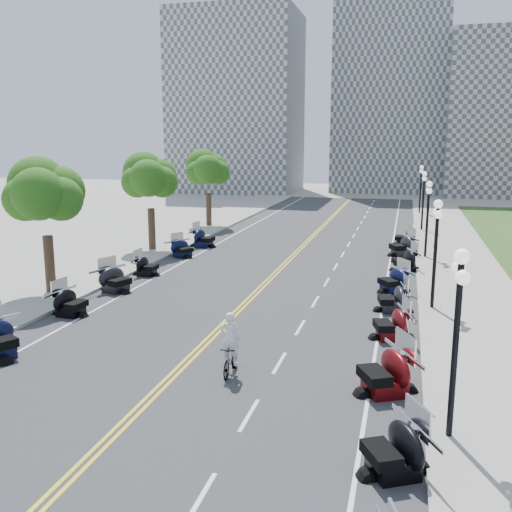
# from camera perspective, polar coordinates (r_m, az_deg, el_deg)

# --- Properties ---
(ground) EXTENTS (160.00, 160.00, 0.00)m
(ground) POSITION_cam_1_polar(r_m,az_deg,el_deg) (24.78, -2.90, -6.56)
(ground) COLOR gray
(road) EXTENTS (16.00, 90.00, 0.01)m
(road) POSITION_cam_1_polar(r_m,az_deg,el_deg) (34.10, 2.20, -1.50)
(road) COLOR #333335
(road) RESTS_ON ground
(centerline_yellow_a) EXTENTS (0.12, 90.00, 0.00)m
(centerline_yellow_a) POSITION_cam_1_polar(r_m,az_deg,el_deg) (34.12, 2.01, -1.48)
(centerline_yellow_a) COLOR yellow
(centerline_yellow_a) RESTS_ON road
(centerline_yellow_b) EXTENTS (0.12, 90.00, 0.00)m
(centerline_yellow_b) POSITION_cam_1_polar(r_m,az_deg,el_deg) (34.07, 2.40, -1.50)
(centerline_yellow_b) COLOR yellow
(centerline_yellow_b) RESTS_ON road
(edge_line_north) EXTENTS (0.12, 90.00, 0.00)m
(edge_line_north) POSITION_cam_1_polar(r_m,az_deg,el_deg) (33.33, 13.01, -2.09)
(edge_line_north) COLOR white
(edge_line_north) RESTS_ON road
(edge_line_south) EXTENTS (0.12, 90.00, 0.00)m
(edge_line_south) POSITION_cam_1_polar(r_m,az_deg,el_deg) (36.00, -7.79, -0.89)
(edge_line_south) COLOR white
(edge_line_south) RESTS_ON road
(lane_dash_3) EXTENTS (0.12, 2.00, 0.00)m
(lane_dash_3) POSITION_cam_1_polar(r_m,az_deg,el_deg) (13.56, -5.61, -23.01)
(lane_dash_3) COLOR white
(lane_dash_3) RESTS_ON road
(lane_dash_4) EXTENTS (0.12, 2.00, 0.00)m
(lane_dash_4) POSITION_cam_1_polar(r_m,az_deg,el_deg) (16.83, -0.70, -15.60)
(lane_dash_4) COLOR white
(lane_dash_4) RESTS_ON road
(lane_dash_5) EXTENTS (0.12, 2.00, 0.00)m
(lane_dash_5) POSITION_cam_1_polar(r_m,az_deg,el_deg) (20.36, 2.36, -10.62)
(lane_dash_5) COLOR white
(lane_dash_5) RESTS_ON road
(lane_dash_6) EXTENTS (0.12, 2.00, 0.00)m
(lane_dash_6) POSITION_cam_1_polar(r_m,az_deg,el_deg) (24.04, 4.44, -7.12)
(lane_dash_6) COLOR white
(lane_dash_6) RESTS_ON road
(lane_dash_7) EXTENTS (0.12, 2.00, 0.00)m
(lane_dash_7) POSITION_cam_1_polar(r_m,az_deg,el_deg) (27.81, 5.94, -4.55)
(lane_dash_7) COLOR white
(lane_dash_7) RESTS_ON road
(lane_dash_8) EXTENTS (0.12, 2.00, 0.00)m
(lane_dash_8) POSITION_cam_1_polar(r_m,az_deg,el_deg) (31.64, 7.07, -2.60)
(lane_dash_8) COLOR white
(lane_dash_8) RESTS_ON road
(lane_dash_9) EXTENTS (0.12, 2.00, 0.00)m
(lane_dash_9) POSITION_cam_1_polar(r_m,az_deg,el_deg) (35.50, 7.96, -1.07)
(lane_dash_9) COLOR white
(lane_dash_9) RESTS_ON road
(lane_dash_10) EXTENTS (0.12, 2.00, 0.00)m
(lane_dash_10) POSITION_cam_1_polar(r_m,az_deg,el_deg) (39.39, 8.67, 0.16)
(lane_dash_10) COLOR white
(lane_dash_10) RESTS_ON road
(lane_dash_11) EXTENTS (0.12, 2.00, 0.00)m
(lane_dash_11) POSITION_cam_1_polar(r_m,az_deg,el_deg) (43.30, 9.25, 1.17)
(lane_dash_11) COLOR white
(lane_dash_11) RESTS_ON road
(lane_dash_12) EXTENTS (0.12, 2.00, 0.00)m
(lane_dash_12) POSITION_cam_1_polar(r_m,az_deg,el_deg) (47.23, 9.74, 2.01)
(lane_dash_12) COLOR white
(lane_dash_12) RESTS_ON road
(lane_dash_13) EXTENTS (0.12, 2.00, 0.00)m
(lane_dash_13) POSITION_cam_1_polar(r_m,az_deg,el_deg) (51.17, 10.15, 2.72)
(lane_dash_13) COLOR white
(lane_dash_13) RESTS_ON road
(lane_dash_14) EXTENTS (0.12, 2.00, 0.00)m
(lane_dash_14) POSITION_cam_1_polar(r_m,az_deg,el_deg) (55.11, 10.50, 3.33)
(lane_dash_14) COLOR white
(lane_dash_14) RESTS_ON road
(lane_dash_15) EXTENTS (0.12, 2.00, 0.00)m
(lane_dash_15) POSITION_cam_1_polar(r_m,az_deg,el_deg) (59.07, 10.80, 3.85)
(lane_dash_15) COLOR white
(lane_dash_15) RESTS_ON road
(lane_dash_16) EXTENTS (0.12, 2.00, 0.00)m
(lane_dash_16) POSITION_cam_1_polar(r_m,az_deg,el_deg) (63.03, 11.07, 4.32)
(lane_dash_16) COLOR white
(lane_dash_16) RESTS_ON road
(lane_dash_17) EXTENTS (0.12, 2.00, 0.00)m
(lane_dash_17) POSITION_cam_1_polar(r_m,az_deg,el_deg) (66.99, 11.31, 4.72)
(lane_dash_17) COLOR white
(lane_dash_17) RESTS_ON road
(lane_dash_18) EXTENTS (0.12, 2.00, 0.00)m
(lane_dash_18) POSITION_cam_1_polar(r_m,az_deg,el_deg) (70.96, 11.52, 5.08)
(lane_dash_18) COLOR white
(lane_dash_18) RESTS_ON road
(lane_dash_19) EXTENTS (0.12, 2.00, 0.00)m
(lane_dash_19) POSITION_cam_1_polar(r_m,az_deg,el_deg) (74.93, 11.71, 5.41)
(lane_dash_19) COLOR white
(lane_dash_19) RESTS_ON road
(sidewalk_north) EXTENTS (5.00, 90.00, 0.15)m
(sidewalk_north) POSITION_cam_1_polar(r_m,az_deg,el_deg) (33.47, 20.04, -2.33)
(sidewalk_north) COLOR #9E9991
(sidewalk_north) RESTS_ON ground
(sidewalk_south) EXTENTS (5.00, 90.00, 0.15)m
(sidewalk_south) POSITION_cam_1_polar(r_m,az_deg,el_deg) (37.73, -13.55, -0.44)
(sidewalk_south) COLOR #9E9991
(sidewalk_south) RESTS_ON ground
(distant_block_a) EXTENTS (18.00, 14.00, 26.00)m
(distant_block_a) POSITION_cam_1_polar(r_m,az_deg,el_deg) (88.27, -1.88, 14.97)
(distant_block_a) COLOR gray
(distant_block_a) RESTS_ON ground
(distant_block_b) EXTENTS (16.00, 12.00, 30.00)m
(distant_block_b) POSITION_cam_1_polar(r_m,az_deg,el_deg) (90.78, 13.24, 15.85)
(distant_block_b) COLOR gray
(distant_block_b) RESTS_ON ground
(street_lamp_1) EXTENTS (0.50, 1.20, 4.90)m
(street_lamp_1) POSITION_cam_1_polar(r_m,az_deg,el_deg) (15.36, 19.31, -8.48)
(street_lamp_1) COLOR black
(street_lamp_1) RESTS_ON sidewalk_north
(street_lamp_2) EXTENTS (0.50, 1.20, 4.90)m
(street_lamp_2) POSITION_cam_1_polar(r_m,az_deg,el_deg) (26.95, 17.47, 0.11)
(street_lamp_2) COLOR black
(street_lamp_2) RESTS_ON sidewalk_north
(street_lamp_3) EXTENTS (0.50, 1.20, 4.90)m
(street_lamp_3) POSITION_cam_1_polar(r_m,az_deg,el_deg) (38.79, 16.75, 3.50)
(street_lamp_3) COLOR black
(street_lamp_3) RESTS_ON sidewalk_north
(street_lamp_4) EXTENTS (0.50, 1.20, 4.90)m
(street_lamp_4) POSITION_cam_1_polar(r_m,az_deg,el_deg) (50.70, 16.36, 5.30)
(street_lamp_4) COLOR black
(street_lamp_4) RESTS_ON sidewalk_north
(street_lamp_5) EXTENTS (0.50, 1.20, 4.90)m
(street_lamp_5) POSITION_cam_1_polar(r_m,az_deg,el_deg) (62.65, 16.12, 6.42)
(street_lamp_5) COLOR black
(street_lamp_5) RESTS_ON sidewalk_north
(tree_2) EXTENTS (4.80, 4.80, 9.20)m
(tree_2) POSITION_cam_1_polar(r_m,az_deg,el_deg) (30.03, -20.36, 5.20)
(tree_2) COLOR #235619
(tree_2) RESTS_ON sidewalk_south
(tree_3) EXTENTS (4.80, 4.80, 9.20)m
(tree_3) POSITION_cam_1_polar(r_m,az_deg,el_deg) (40.40, -10.55, 7.16)
(tree_3) COLOR #235619
(tree_3) RESTS_ON sidewalk_south
(tree_4) EXTENTS (4.80, 4.80, 9.20)m
(tree_4) POSITION_cam_1_polar(r_m,az_deg,el_deg) (51.48, -4.81, 8.21)
(tree_4) COLOR #235619
(tree_4) RESTS_ON sidewalk_south
(motorcycle_n_3) EXTENTS (2.70, 2.70, 1.40)m
(motorcycle_n_3) POSITION_cam_1_polar(r_m,az_deg,el_deg) (14.31, 13.63, -18.06)
(motorcycle_n_3) COLOR black
(motorcycle_n_3) RESTS_ON road
(motorcycle_n_4) EXTENTS (3.00, 3.00, 1.56)m
(motorcycle_n_4) POSITION_cam_1_polar(r_m,az_deg,el_deg) (18.24, 12.80, -11.03)
(motorcycle_n_4) COLOR #590A0C
(motorcycle_n_4) RESTS_ON road
(motorcycle_n_5) EXTENTS (2.44, 2.44, 1.38)m
(motorcycle_n_5) POSITION_cam_1_polar(r_m,az_deg,el_deg) (23.06, 13.39, -6.45)
(motorcycle_n_5) COLOR #590A0C
(motorcycle_n_5) RESTS_ON road
(motorcycle_n_6) EXTENTS (2.29, 2.29, 1.37)m
(motorcycle_n_6) POSITION_cam_1_polar(r_m,az_deg,el_deg) (26.68, 13.52, -4.02)
(motorcycle_n_6) COLOR black
(motorcycle_n_6) RESTS_ON road
(motorcycle_n_7) EXTENTS (2.75, 2.75, 1.39)m
(motorcycle_n_7) POSITION_cam_1_polar(r_m,az_deg,el_deg) (30.07, 13.58, -2.25)
(motorcycle_n_7) COLOR black
(motorcycle_n_7) RESTS_ON road
(motorcycle_n_8) EXTENTS (2.61, 2.61, 1.43)m
(motorcycle_n_8) POSITION_cam_1_polar(r_m,az_deg,el_deg) (35.12, 14.64, -0.30)
(motorcycle_n_8) COLOR black
(motorcycle_n_8) RESTS_ON road
(motorcycle_n_9) EXTENTS (2.92, 2.92, 1.55)m
(motorcycle_n_9) POSITION_cam_1_polar(r_m,az_deg,el_deg) (39.58, 14.40, 1.10)
(motorcycle_n_9) COLOR black
(motorcycle_n_9) RESTS_ON road
(motorcycle_n_10) EXTENTS (2.18, 2.18, 1.41)m
(motorcycle_n_10) POSITION_cam_1_polar(r_m,az_deg,el_deg) (43.59, 14.62, 1.94)
(motorcycle_n_10) COLOR black
(motorcycle_n_10) RESTS_ON road
(motorcycle_s_5) EXTENTS (2.07, 2.07, 1.33)m
(motorcycle_s_5) POSITION_cam_1_polar(r_m,az_deg,el_deg) (26.67, -18.07, -4.32)
(motorcycle_s_5) COLOR black
(motorcycle_s_5) RESTS_ON road
(motorcycle_s_6) EXTENTS (2.66, 2.66, 1.44)m
(motorcycle_s_6) POSITION_cam_1_polar(r_m,az_deg,el_deg) (30.16, -13.89, -2.18)
(motorcycle_s_6) COLOR black
(motorcycle_s_6) RESTS_ON road
(motorcycle_s_7) EXTENTS (1.80, 1.80, 1.24)m
(motorcycle_s_7) POSITION_cam_1_polar(r_m,az_deg,el_deg) (33.40, -10.88, -0.90)
(motorcycle_s_7) COLOR black
(motorcycle_s_7) RESTS_ON road
(motorcycle_s_8) EXTENTS (2.53, 2.53, 1.30)m
(motorcycle_s_8) POSITION_cam_1_polar(r_m,az_deg,el_deg) (38.26, -7.38, 0.83)
(motorcycle_s_8) COLOR black
(motorcycle_s_8) RESTS_ON road
(motorcycle_s_9) EXTENTS (2.32, 2.32, 1.49)m
(motorcycle_s_9) POSITION_cam_1_polar(r_m,az_deg,el_deg) (41.74, -5.26, 1.90)
(motorcycle_s_9) COLOR black
(motorcycle_s_9) RESTS_ON road
(bicycle) EXTENTS (0.58, 1.76, 1.04)m
(bicycle) POSITION_cam_1_polar(r_m,az_deg,el_deg) (19.29, -2.59, -10.28)
(bicycle) COLOR #A51414
(bicycle) RESTS_ON road
(cyclist_rider) EXTENTS (0.66, 0.43, 1.81)m
(cyclist_rider) POSITION_cam_1_polar(r_m,az_deg,el_deg) (18.81, -2.63, -6.24)
(cyclist_rider) COLOR white
(cyclist_rider) RESTS_ON bicycle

